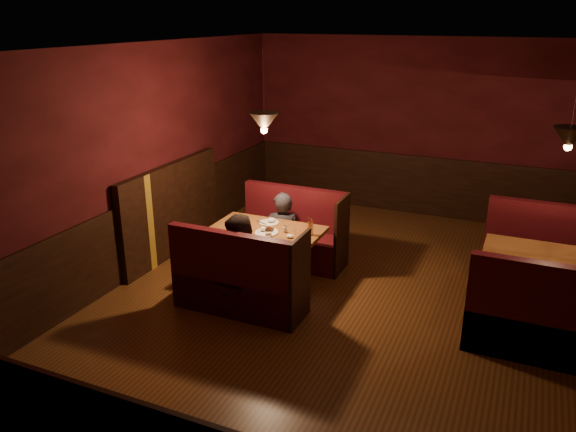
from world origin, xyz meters
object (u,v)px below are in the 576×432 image
at_px(second_bench_far, 546,263).
at_px(diner_b, 242,250).
at_px(main_bench_near, 239,286).
at_px(main_table, 267,242).
at_px(diner_a, 282,217).
at_px(main_bench_far, 293,239).
at_px(second_bench_near, 546,327).
at_px(second_table, 546,273).

height_order(second_bench_far, diner_b, diner_b).
distance_m(main_bench_near, diner_b, 0.43).
xyz_separation_m(main_table, main_bench_near, (0.01, -0.78, -0.24)).
xyz_separation_m(second_bench_far, diner_b, (-3.17, -1.95, 0.40)).
bearing_deg(diner_a, diner_b, 69.19).
relative_size(main_bench_far, second_bench_near, 1.01).
bearing_deg(main_table, second_bench_near, -6.51).
relative_size(main_bench_far, diner_a, 1.08).
bearing_deg(second_bench_near, second_bench_far, 90.00).
xyz_separation_m(main_bench_far, diner_b, (0.02, -1.47, 0.42)).
bearing_deg(diner_b, diner_a, 85.12).
bearing_deg(second_bench_far, second_bench_near, -90.00).
bearing_deg(main_table, diner_a, 94.59).
height_order(main_table, second_bench_far, second_bench_far).
bearing_deg(diner_b, main_table, 84.22).
bearing_deg(second_table, diner_b, -159.94).
bearing_deg(second_bench_far, main_bench_near, -147.51).
relative_size(second_table, diner_b, 0.91).
height_order(second_table, second_bench_far, second_bench_far).
bearing_deg(main_bench_far, main_bench_near, -90.00).
xyz_separation_m(main_table, diner_b, (0.03, -0.70, 0.18)).
bearing_deg(second_table, second_bench_near, -87.80).
xyz_separation_m(main_table, diner_a, (-0.04, 0.56, 0.13)).
bearing_deg(diner_a, main_bench_far, -129.64).
height_order(diner_a, diner_b, diner_b).
height_order(main_table, main_bench_far, main_bench_far).
relative_size(main_table, diner_b, 0.92).
height_order(main_bench_near, second_table, main_bench_near).
xyz_separation_m(main_table, second_table, (3.17, 0.44, 0.00)).
height_order(main_table, second_bench_near, second_bench_near).
xyz_separation_m(main_table, main_bench_far, (0.01, 0.77, -0.24)).
distance_m(main_table, second_table, 3.20).
relative_size(main_bench_near, second_table, 1.11).
bearing_deg(diner_a, main_bench_near, 68.25).
bearing_deg(main_table, second_bench_far, 21.36).
relative_size(main_bench_far, main_bench_near, 1.00).
bearing_deg(diner_b, second_table, 11.71).
relative_size(main_table, main_bench_far, 0.91).
height_order(main_bench_far, second_bench_near, second_bench_near).
height_order(main_bench_near, diner_a, diner_a).
relative_size(second_bench_near, diner_a, 1.07).
relative_size(second_bench_far, second_bench_near, 1.00).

